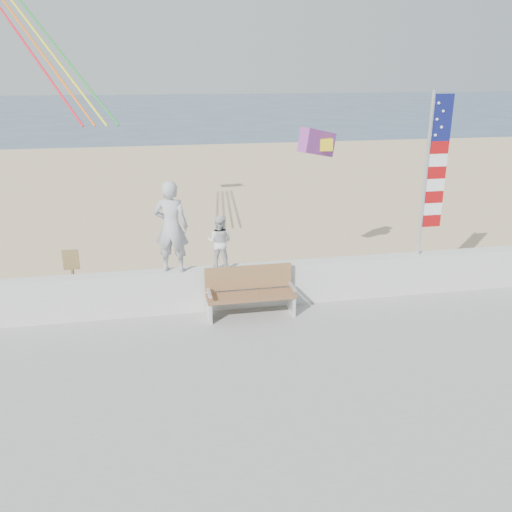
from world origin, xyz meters
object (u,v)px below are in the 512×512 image
object	(u,v)px
child	(220,242)
flag	(432,168)
bench	(250,291)
adult	(171,227)

from	to	relation	value
child	flag	size ratio (longest dim) A/B	0.32
child	bench	world-z (taller)	child
child	flag	bearing A→B (deg)	-155.14
bench	child	bearing A→B (deg)	140.02
adult	bench	bearing A→B (deg)	179.66
adult	bench	xyz separation A→B (m)	(1.50, -0.45, -1.32)
child	bench	distance (m)	1.18
child	adult	bearing A→B (deg)	24.86
child	flag	xyz separation A→B (m)	(4.54, -0.00, 1.36)
adult	child	world-z (taller)	adult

